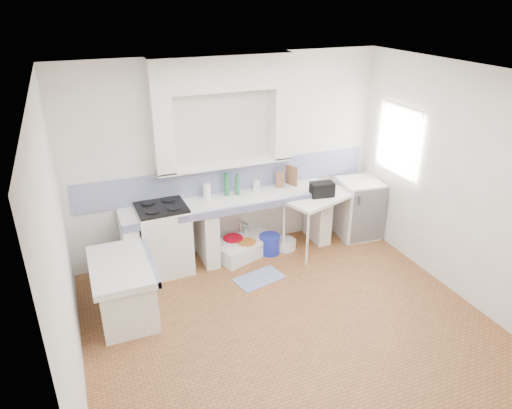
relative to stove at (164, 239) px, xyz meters
name	(u,v)px	position (x,y,z in m)	size (l,w,h in m)	color
floor	(288,324)	(1.06, -1.71, -0.47)	(4.50, 4.50, 0.00)	brown
ceiling	(297,77)	(1.06, -1.71, 2.33)	(4.50, 4.50, 0.00)	white
wall_back	(229,157)	(1.06, 0.29, 0.93)	(4.50, 4.50, 0.00)	white
wall_front	(424,336)	(1.06, -3.71, 0.93)	(4.50, 4.50, 0.00)	white
wall_left	(60,258)	(-1.19, -1.71, 0.93)	(4.50, 4.50, 0.00)	white
wall_right	(460,184)	(3.31, -1.71, 0.93)	(4.50, 4.50, 0.00)	white
alcove_mass	(223,73)	(0.96, 0.16, 2.11)	(1.90, 0.25, 0.45)	white
window_frame	(409,140)	(3.48, -0.51, 1.13)	(0.35, 0.86, 1.06)	#332010
lace_valance	(404,114)	(3.34, -0.51, 1.51)	(0.01, 0.84, 0.24)	white
counter_slab	(230,202)	(0.96, -0.01, 0.39)	(3.00, 0.60, 0.08)	white
counter_lip	(237,210)	(0.96, -0.29, 0.39)	(3.00, 0.04, 0.10)	navy
counter_pier_left	(131,249)	(-0.44, -0.01, -0.06)	(0.20, 0.55, 0.82)	white
counter_pier_mid	(207,235)	(0.61, -0.01, -0.06)	(0.20, 0.55, 0.82)	white
counter_pier_right	(317,214)	(2.36, -0.01, -0.06)	(0.20, 0.55, 0.82)	white
peninsula_top	(121,266)	(-0.64, -0.81, 0.19)	(0.70, 1.10, 0.08)	white
peninsula_base	(125,292)	(-0.64, -0.81, -0.16)	(0.60, 1.00, 0.62)	white
peninsula_lip	(150,261)	(-0.31, -0.81, 0.19)	(0.04, 1.10, 0.10)	navy
backsplash	(230,178)	(1.06, 0.27, 0.63)	(4.27, 0.03, 0.40)	navy
stove	(164,239)	(0.00, 0.00, 0.00)	(0.66, 0.64, 0.93)	white
sink	(245,247)	(1.15, -0.04, -0.36)	(0.90, 0.49, 0.22)	white
side_table	(318,222)	(2.21, -0.28, -0.04)	(1.02, 0.57, 0.05)	white
fridge	(358,208)	(3.00, -0.14, -0.01)	(0.59, 0.59, 0.91)	white
bucket_red	(233,246)	(1.00, 0.03, -0.33)	(0.29, 0.29, 0.27)	red
bucket_orange	(247,250)	(1.15, -0.15, -0.34)	(0.27, 0.27, 0.25)	#C06E27
bucket_blue	(269,244)	(1.50, -0.14, -0.32)	(0.30, 0.30, 0.28)	#1F2CAB
basin_white	(285,244)	(1.77, -0.11, -0.40)	(0.34, 0.34, 0.13)	white
water_bottle_a	(240,240)	(1.14, 0.14, -0.33)	(0.07, 0.07, 0.28)	silver
water_bottle_b	(246,238)	(1.24, 0.14, -0.31)	(0.09, 0.09, 0.32)	silver
black_bag	(322,189)	(2.24, -0.30, 0.49)	(0.33, 0.19, 0.21)	black
green_bottle_a	(227,185)	(0.96, 0.14, 0.60)	(0.07, 0.07, 0.32)	#22683E
green_bottle_b	(237,185)	(1.11, 0.11, 0.58)	(0.07, 0.07, 0.30)	#22683E
knife_block	(280,180)	(1.78, 0.14, 0.55)	(0.11, 0.09, 0.23)	brown
cutting_board	(292,176)	(1.97, 0.14, 0.58)	(0.02, 0.22, 0.30)	brown
paper_towel	(207,191)	(0.67, 0.14, 0.54)	(0.11, 0.11, 0.21)	white
soap_bottle	(256,184)	(1.41, 0.14, 0.54)	(0.09, 0.10, 0.21)	white
rug	(259,278)	(1.10, -0.73, -0.46)	(0.65, 0.37, 0.01)	#344397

